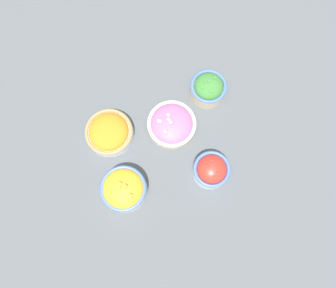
# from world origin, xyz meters

# --- Properties ---
(ground_plane) EXTENTS (3.00, 3.00, 0.00)m
(ground_plane) POSITION_xyz_m (0.00, 0.00, 0.00)
(ground_plane) COLOR #4C5156
(bowl_cherry_tomatoes) EXTENTS (0.12, 0.12, 0.09)m
(bowl_cherry_tomatoes) POSITION_xyz_m (-0.11, 0.12, 0.04)
(bowl_cherry_tomatoes) COLOR silver
(bowl_cherry_tomatoes) RESTS_ON ground_plane
(bowl_broccoli) EXTENTS (0.12, 0.12, 0.09)m
(bowl_broccoli) POSITION_xyz_m (-0.19, -0.15, 0.04)
(bowl_broccoli) COLOR beige
(bowl_broccoli) RESTS_ON ground_plane
(bowl_carrots) EXTENTS (0.16, 0.16, 0.06)m
(bowl_carrots) POSITION_xyz_m (0.18, -0.09, 0.03)
(bowl_carrots) COLOR silver
(bowl_carrots) RESTS_ON ground_plane
(bowl_squash) EXTENTS (0.15, 0.15, 0.09)m
(bowl_squash) POSITION_xyz_m (0.18, 0.11, 0.04)
(bowl_squash) COLOR silver
(bowl_squash) RESTS_ON ground_plane
(bowl_red_onion) EXTENTS (0.17, 0.17, 0.07)m
(bowl_red_onion) POSITION_xyz_m (-0.03, -0.07, 0.02)
(bowl_red_onion) COLOR beige
(bowl_red_onion) RESTS_ON ground_plane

